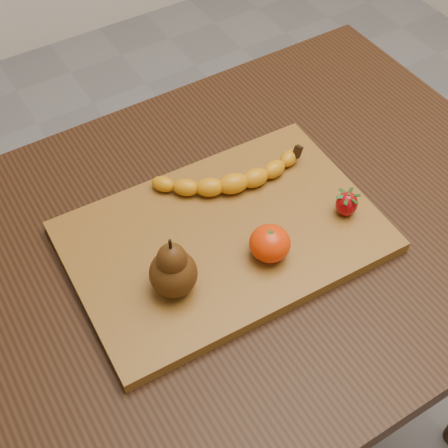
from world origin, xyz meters
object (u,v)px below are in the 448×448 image
cutting_board (224,237)px  pear (172,265)px  mandarin (270,243)px  table (233,272)px

cutting_board → pear: (-0.11, -0.05, 0.06)m
pear → mandarin: pear is taller
table → mandarin: size_ratio=17.04×
mandarin → cutting_board: bearing=117.0°
table → pear: 0.22m
table → cutting_board: bearing=-169.0°
pear → cutting_board: bearing=23.4°
pear → mandarin: bearing=-8.2°
cutting_board → pear: size_ratio=4.42×
table → pear: pear is taller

